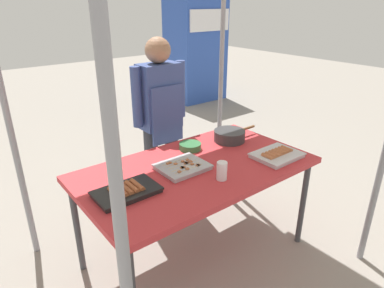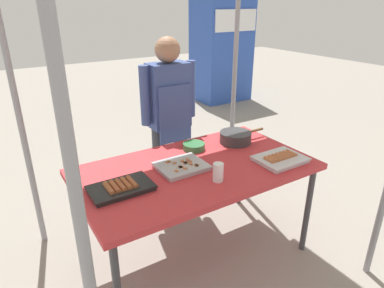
{
  "view_description": "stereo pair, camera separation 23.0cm",
  "coord_description": "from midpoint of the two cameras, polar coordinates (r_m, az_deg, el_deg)",
  "views": [
    {
      "loc": [
        -1.31,
        -1.62,
        1.8
      ],
      "look_at": [
        0.0,
        0.05,
        0.9
      ],
      "focal_mm": 31.89,
      "sensor_mm": 36.0,
      "label": 1
    },
    {
      "loc": [
        -1.12,
        -1.75,
        1.8
      ],
      "look_at": [
        0.0,
        0.05,
        0.9
      ],
      "focal_mm": 31.89,
      "sensor_mm": 36.0,
      "label": 2
    }
  ],
  "objects": [
    {
      "name": "tray_grilled_sausages",
      "position": [
        2.06,
        -14.09,
        -7.79
      ],
      "size": [
        0.37,
        0.23,
        0.05
      ],
      "color": "black",
      "rests_on": "stall_table"
    },
    {
      "name": "cooking_wok",
      "position": [
        2.74,
        3.94,
        1.43
      ],
      "size": [
        0.41,
        0.25,
        0.09
      ],
      "color": "#38383A",
      "rests_on": "stall_table"
    },
    {
      "name": "vendor_woman",
      "position": [
        2.96,
        -7.53,
        5.11
      ],
      "size": [
        0.52,
        0.22,
        1.53
      ],
      "rotation": [
        0.0,
        0.0,
        3.14
      ],
      "color": "#333842",
      "rests_on": "ground"
    },
    {
      "name": "drink_cup_near_edge",
      "position": [
        2.14,
        1.95,
        -4.58
      ],
      "size": [
        0.07,
        0.07,
        0.12
      ],
      "primitive_type": "cylinder",
      "color": "white",
      "rests_on": "stall_table"
    },
    {
      "name": "tray_pork_links",
      "position": [
        2.5,
        11.5,
        -1.84
      ],
      "size": [
        0.34,
        0.26,
        0.05
      ],
      "color": "silver",
      "rests_on": "stall_table"
    },
    {
      "name": "neighbor_stall_left",
      "position": [
        6.62,
        -0.44,
        15.41
      ],
      "size": [
        0.96,
        0.79,
        1.83
      ],
      "color": "#2D51B2",
      "rests_on": "ground"
    },
    {
      "name": "stall_table",
      "position": [
        2.35,
        -2.05,
        -4.98
      ],
      "size": [
        1.6,
        0.9,
        0.75
      ],
      "color": "#C63338",
      "rests_on": "ground"
    },
    {
      "name": "ground_plane",
      "position": [
        2.75,
        -1.84,
        -17.91
      ],
      "size": [
        18.0,
        18.0,
        0.0
      ],
      "primitive_type": "plane",
      "color": "gray"
    },
    {
      "name": "condiment_bowl",
      "position": [
        2.58,
        -2.85,
        -0.43
      ],
      "size": [
        0.17,
        0.17,
        0.05
      ],
      "primitive_type": "cylinder",
      "color": "#33723F",
      "rests_on": "stall_table"
    },
    {
      "name": "tray_meat_skewers",
      "position": [
        2.29,
        -4.47,
        -3.89
      ],
      "size": [
        0.32,
        0.27,
        0.04
      ],
      "color": "#ADADB2",
      "rests_on": "stall_table"
    }
  ]
}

